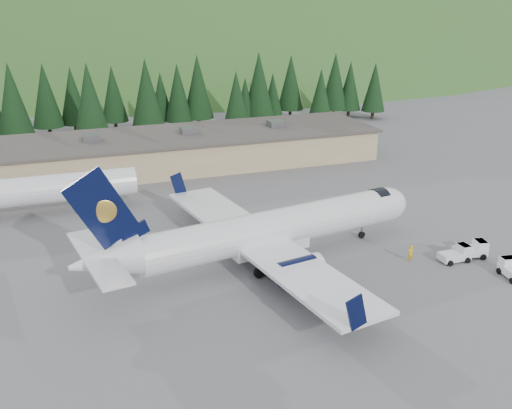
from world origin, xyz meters
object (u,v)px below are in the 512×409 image
object	(u,v)px
baggage_tug_c	(512,269)
airliner	(266,232)
baggage_tug_a	(457,254)
baggage_tug_b	(473,250)
terminal_building	(158,151)
ramp_worker	(410,253)
second_airliner	(21,191)

from	to	relation	value
baggage_tug_c	airliner	bearing A→B (deg)	70.60
baggage_tug_a	baggage_tug_c	size ratio (longest dim) A/B	0.95
baggage_tug_a	baggage_tug_b	xyz separation A→B (m)	(2.21, 0.27, 0.04)
baggage_tug_a	baggage_tug_b	world-z (taller)	baggage_tug_b
airliner	baggage_tug_a	xyz separation A→B (m)	(18.59, -6.45, -2.58)
baggage_tug_c	terminal_building	distance (m)	55.49
baggage_tug_b	ramp_worker	size ratio (longest dim) A/B	2.03
airliner	terminal_building	size ratio (longest dim) A/B	0.53
second_airliner	terminal_building	size ratio (longest dim) A/B	0.39
baggage_tug_b	baggage_tug_c	bearing A→B (deg)	-70.37
baggage_tug_c	ramp_worker	bearing A→B (deg)	57.92
airliner	baggage_tug_b	bearing A→B (deg)	-25.94
airliner	terminal_building	bearing A→B (deg)	86.46
ramp_worker	baggage_tug_a	bearing A→B (deg)	159.21
baggage_tug_b	terminal_building	xyz separation A→B (m)	(-24.72, 44.36, 1.83)
baggage_tug_c	baggage_tug_a	bearing A→B (deg)	38.49
airliner	second_airliner	world-z (taller)	airliner
baggage_tug_b	ramp_worker	distance (m)	6.92
airliner	baggage_tug_a	world-z (taller)	airliner
baggage_tug_a	terminal_building	world-z (taller)	terminal_building
second_airliner	terminal_building	distance (m)	25.55
second_airliner	ramp_worker	distance (m)	46.60
baggage_tug_a	baggage_tug_c	world-z (taller)	baggage_tug_c
baggage_tug_b	terminal_building	bearing A→B (deg)	132.47
baggage_tug_a	terminal_building	bearing A→B (deg)	117.59
second_airliner	ramp_worker	bearing A→B (deg)	-35.63
second_airliner	terminal_building	bearing A→B (deg)	38.78
airliner	baggage_tug_c	bearing A→B (deg)	-37.04
airliner	baggage_tug_b	distance (m)	21.85
airliner	baggage_tug_a	size ratio (longest dim) A/B	11.81
second_airliner	baggage_tug_a	bearing A→B (deg)	-34.01
baggage_tug_b	terminal_building	distance (m)	50.81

